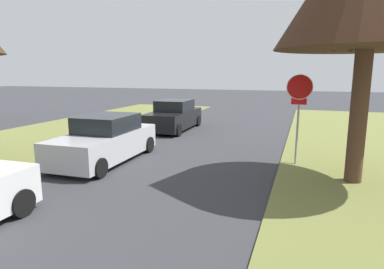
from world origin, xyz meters
name	(u,v)px	position (x,y,z in m)	size (l,w,h in m)	color
stop_sign_far	(299,100)	(4.08, 13.15, 2.15)	(0.81, 0.68, 2.92)	#9EA0A5
parked_sedan_silver	(105,140)	(-2.14, 11.53, 0.72)	(2.02, 4.44, 1.57)	#BCBCC1
parked_sedan_black	(174,116)	(-2.31, 18.17, 0.72)	(2.02, 4.44, 1.57)	black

